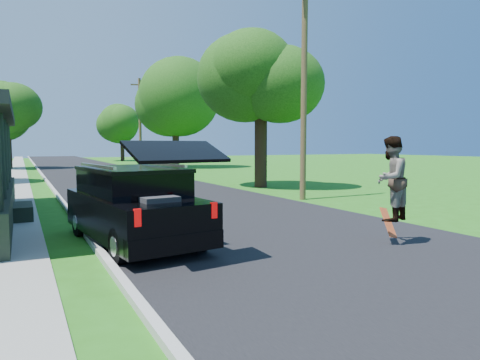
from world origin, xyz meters
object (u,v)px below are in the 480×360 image
black_suv (134,205)px  skateboarder (391,179)px  utility_pole_near (304,82)px  tree_right_near (260,75)px

black_suv → skateboarder: size_ratio=2.73×
skateboarder → utility_pole_near: size_ratio=0.20×
skateboarder → tree_right_near: size_ratio=0.22×
black_suv → tree_right_near: (8.66, 9.59, 4.78)m
tree_right_near → skateboarder: bearing=-107.3°
tree_right_near → utility_pole_near: utility_pole_near is taller
skateboarder → tree_right_near: tree_right_near is taller
black_suv → utility_pole_near: (7.70, 4.50, 3.72)m
black_suv → skateboarder: skateboarder is taller
skateboarder → black_suv: bearing=-48.7°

